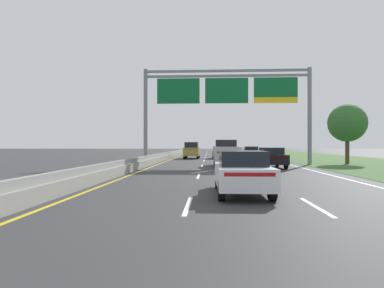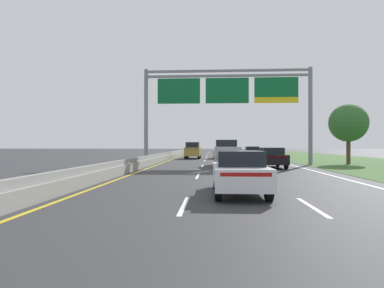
% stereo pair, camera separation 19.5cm
% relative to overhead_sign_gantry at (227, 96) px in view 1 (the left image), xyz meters
% --- Properties ---
extents(ground_plane, '(220.00, 220.00, 0.00)m').
position_rel_overhead_sign_gantry_xyz_m(ground_plane, '(-0.30, 4.59, -6.20)').
color(ground_plane, '#333335').
extents(lane_striping, '(11.96, 106.00, 0.01)m').
position_rel_overhead_sign_gantry_xyz_m(lane_striping, '(-0.30, 4.13, -6.20)').
color(lane_striping, white).
rests_on(lane_striping, ground).
extents(grass_verge_right, '(14.00, 110.00, 0.02)m').
position_rel_overhead_sign_gantry_xyz_m(grass_verge_right, '(13.65, 4.59, -6.19)').
color(grass_verge_right, '#3D602D').
rests_on(grass_verge_right, ground).
extents(median_barrier_concrete, '(0.60, 110.00, 0.85)m').
position_rel_overhead_sign_gantry_xyz_m(median_barrier_concrete, '(-6.90, 4.59, -5.85)').
color(median_barrier_concrete, gray).
rests_on(median_barrier_concrete, ground).
extents(overhead_sign_gantry, '(15.06, 0.42, 8.67)m').
position_rel_overhead_sign_gantry_xyz_m(overhead_sign_gantry, '(0.00, 0.00, 0.00)').
color(overhead_sign_gantry, gray).
rests_on(overhead_sign_gantry, ground).
extents(pickup_truck_silver, '(2.03, 5.41, 2.20)m').
position_rel_overhead_sign_gantry_xyz_m(pickup_truck_silver, '(-0.15, -2.27, -5.13)').
color(pickup_truck_silver, '#B2B5BA').
rests_on(pickup_truck_silver, ground).
extents(car_grey_centre_lane_sedan, '(1.83, 4.40, 1.57)m').
position_rel_overhead_sign_gantry_xyz_m(car_grey_centre_lane_sedan, '(-0.26, 12.88, -5.38)').
color(car_grey_centre_lane_sedan, slate).
rests_on(car_grey_centre_lane_sedan, ground).
extents(car_white_centre_lane_sedan, '(1.88, 4.42, 1.57)m').
position_rel_overhead_sign_gantry_xyz_m(car_white_centre_lane_sedan, '(-0.35, -17.57, -5.38)').
color(car_white_centre_lane_sedan, silver).
rests_on(car_white_centre_lane_sedan, ground).
extents(car_blue_right_lane_sedan, '(1.89, 4.43, 1.57)m').
position_rel_overhead_sign_gantry_xyz_m(car_blue_right_lane_sedan, '(3.60, 11.83, -5.38)').
color(car_blue_right_lane_sedan, navy).
rests_on(car_blue_right_lane_sedan, ground).
extents(car_gold_left_lane_suv, '(1.95, 4.72, 2.11)m').
position_rel_overhead_sign_gantry_xyz_m(car_gold_left_lane_suv, '(-3.80, 12.63, -5.10)').
color(car_gold_left_lane_suv, '#A38438').
rests_on(car_gold_left_lane_suv, ground).
extents(car_black_right_lane_sedan, '(1.86, 4.42, 1.57)m').
position_rel_overhead_sign_gantry_xyz_m(car_black_right_lane_sedan, '(3.27, -3.64, -5.38)').
color(car_black_right_lane_sedan, black).
rests_on(car_black_right_lane_sedan, ground).
extents(roadside_tree_mid, '(3.48, 3.48, 5.54)m').
position_rel_overhead_sign_gantry_xyz_m(roadside_tree_mid, '(11.19, 1.49, -2.42)').
color(roadside_tree_mid, '#4C3823').
rests_on(roadside_tree_mid, ground).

